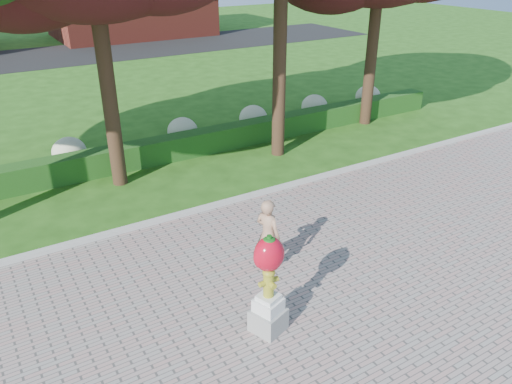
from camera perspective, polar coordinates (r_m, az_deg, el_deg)
ground at (r=11.85m, az=3.12°, el=-7.35°), size 100.00×100.00×0.00m
walkway at (r=9.56m, az=17.44°, el=-18.30°), size 40.00×14.00×0.04m
curb at (r=14.04m, az=-3.76°, el=-1.31°), size 40.00×0.18×0.15m
lawn_hedge at (r=17.26m, az=-10.06°, el=4.90°), size 24.00×0.70×0.80m
hydrangea_row at (r=18.28m, az=-9.62°, el=6.65°), size 20.10×1.10×0.99m
street at (r=37.12m, az=-22.76°, el=14.07°), size 50.00×8.00×0.02m
hydrant_sculpture at (r=9.11m, az=1.46°, el=-10.24°), size 0.71×0.71×2.06m
woman at (r=10.94m, az=1.39°, el=-4.91°), size 0.58×0.72×1.70m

